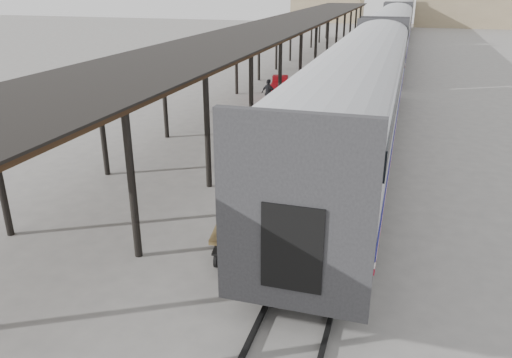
{
  "coord_description": "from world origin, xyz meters",
  "views": [
    {
      "loc": [
        4.93,
        -12.1,
        6.74
      ],
      "look_at": [
        1.26,
        0.05,
        1.7
      ],
      "focal_mm": 35.0,
      "sensor_mm": 36.0,
      "label": 1
    }
  ],
  "objects_px": {
    "baggage_cart": "(242,228)",
    "porter": "(235,197)",
    "luggage_tug": "(279,89)",
    "pedestrian": "(269,94)"
  },
  "relations": [
    {
      "from": "luggage_tug",
      "to": "porter",
      "type": "relative_size",
      "value": 0.89
    },
    {
      "from": "luggage_tug",
      "to": "pedestrian",
      "type": "distance_m",
      "value": 2.11
    },
    {
      "from": "luggage_tug",
      "to": "porter",
      "type": "bearing_deg",
      "value": -87.74
    },
    {
      "from": "pedestrian",
      "to": "baggage_cart",
      "type": "bearing_deg",
      "value": 122.29
    },
    {
      "from": "luggage_tug",
      "to": "pedestrian",
      "type": "bearing_deg",
      "value": -101.45
    },
    {
      "from": "baggage_cart",
      "to": "luggage_tug",
      "type": "xyz_separation_m",
      "value": [
        -3.55,
        18.01,
        -0.0
      ]
    },
    {
      "from": "porter",
      "to": "pedestrian",
      "type": "height_order",
      "value": "porter"
    },
    {
      "from": "baggage_cart",
      "to": "luggage_tug",
      "type": "distance_m",
      "value": 18.35
    },
    {
      "from": "baggage_cart",
      "to": "porter",
      "type": "relative_size",
      "value": 1.33
    },
    {
      "from": "luggage_tug",
      "to": "pedestrian",
      "type": "height_order",
      "value": "pedestrian"
    }
  ]
}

